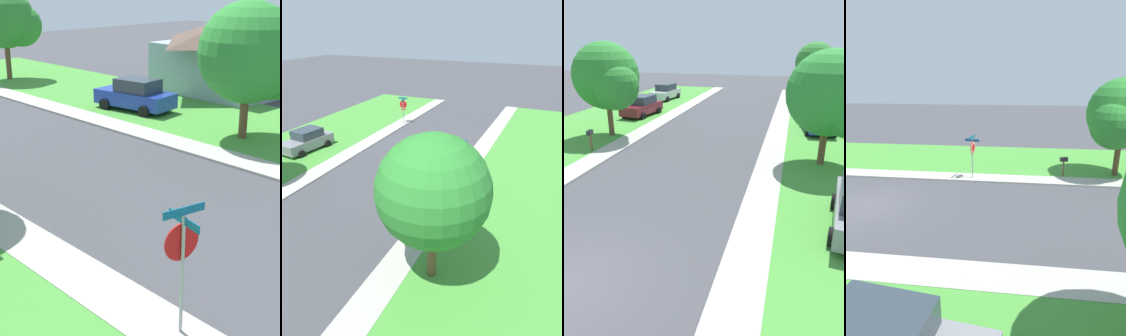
# 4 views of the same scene
# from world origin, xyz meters

# --- Properties ---
(ground_plane) EXTENTS (120.00, 120.00, 0.00)m
(ground_plane) POSITION_xyz_m (0.00, 0.00, 0.00)
(ground_plane) COLOR #424247
(sidewalk_west) EXTENTS (1.40, 56.00, 0.10)m
(sidewalk_west) POSITION_xyz_m (-4.70, 12.00, 0.05)
(sidewalk_west) COLOR #ADA89E
(sidewalk_west) RESTS_ON ground
(lawn_west) EXTENTS (8.00, 56.00, 0.08)m
(lawn_west) POSITION_xyz_m (-9.40, 12.00, 0.04)
(lawn_west) COLOR #479338
(lawn_west) RESTS_ON ground
(stop_sign_far_corner) EXTENTS (0.90, 0.90, 2.77)m
(stop_sign_far_corner) POSITION_xyz_m (-4.53, 4.56, 1.89)
(stop_sign_far_corner) COLOR #9E9EA3
(stop_sign_far_corner) RESTS_ON ground
(tree_sidewalk_near) EXTENTS (4.62, 4.29, 6.19)m
(tree_sidewalk_near) POSITION_xyz_m (-6.05, 13.44, 3.90)
(tree_sidewalk_near) COLOR brown
(tree_sidewalk_near) RESTS_ON ground
(mailbox) EXTENTS (0.33, 0.52, 1.31)m
(mailbox) POSITION_xyz_m (-5.69, 10.22, 1.01)
(mailbox) COLOR brown
(mailbox) RESTS_ON ground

